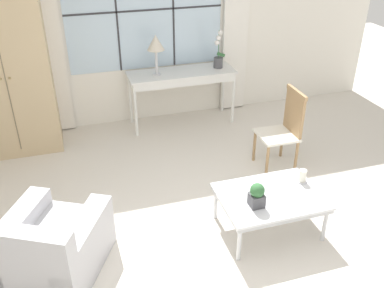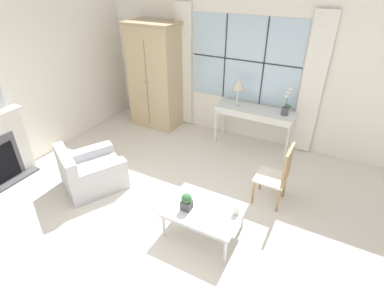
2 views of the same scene
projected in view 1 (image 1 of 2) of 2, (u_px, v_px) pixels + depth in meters
ground_plane at (217, 249)px, 4.07m from camera, size 14.00×14.00×0.00m
wall_back_windowed at (146, 25)px, 5.89m from camera, size 7.20×0.14×2.80m
armoire at (7, 67)px, 5.24m from camera, size 1.10×0.70×2.22m
console_table at (181, 77)px, 6.06m from camera, size 1.52×0.51×0.79m
table_lamp at (156, 44)px, 5.67m from camera, size 0.23×0.23×0.56m
potted_orchid at (218, 55)px, 6.07m from camera, size 0.17×0.13×0.54m
armchair_upholstered at (51, 249)px, 3.71m from camera, size 1.14×1.18×0.74m
side_chair_wooden at (285, 126)px, 5.10m from camera, size 0.45×0.45×0.99m
coffee_table at (270, 199)px, 4.14m from camera, size 0.98×0.73×0.41m
potted_plant_small at (257, 195)px, 3.92m from camera, size 0.14×0.14×0.24m
pillar_candle at (302, 176)px, 4.29m from camera, size 0.11×0.11×0.15m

